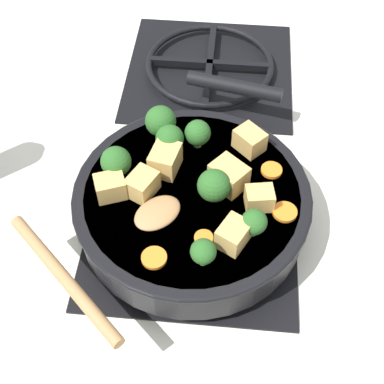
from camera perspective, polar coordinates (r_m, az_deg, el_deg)
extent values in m
plane|color=silver|center=(0.80, 0.00, -3.76)|extent=(2.40, 2.40, 0.00)
cube|color=black|center=(0.80, 0.00, -3.60)|extent=(0.31, 0.31, 0.01)
torus|color=black|center=(0.79, 0.00, -2.94)|extent=(0.24, 0.24, 0.01)
cube|color=black|center=(0.79, 0.00, -2.94)|extent=(0.01, 0.23, 0.01)
cube|color=black|center=(0.79, 0.00, -2.94)|extent=(0.23, 0.01, 0.01)
cube|color=black|center=(1.05, 1.87, 12.83)|extent=(0.31, 0.31, 0.01)
torus|color=black|center=(1.04, 1.90, 13.52)|extent=(0.24, 0.24, 0.01)
cube|color=black|center=(1.04, 1.90, 13.52)|extent=(0.01, 0.23, 0.01)
cube|color=black|center=(1.04, 1.90, 13.52)|extent=(0.23, 0.01, 0.01)
cylinder|color=black|center=(0.76, 0.00, -1.38)|extent=(0.32, 0.32, 0.06)
cylinder|color=brown|center=(0.75, 0.00, -1.20)|extent=(0.30, 0.30, 0.05)
torus|color=black|center=(0.74, 0.00, -0.19)|extent=(0.33, 0.33, 0.01)
cylinder|color=black|center=(0.91, 4.54, 11.16)|extent=(0.16, 0.06, 0.02)
ellipsoid|color=#A87A4C|center=(0.71, -3.71, -2.24)|extent=(0.08, 0.08, 0.01)
cylinder|color=#A87A4C|center=(0.67, -13.51, -8.85)|extent=(0.17, 0.16, 0.02)
cube|color=tan|center=(0.78, 6.16, 5.50)|extent=(0.05, 0.05, 0.03)
cube|color=tan|center=(0.73, -8.71, 0.54)|extent=(0.05, 0.04, 0.03)
cube|color=tan|center=(0.71, 7.20, -0.67)|extent=(0.04, 0.04, 0.03)
cube|color=tan|center=(0.72, -5.32, 0.81)|extent=(0.05, 0.05, 0.03)
cube|color=tan|center=(0.68, 4.44, -4.56)|extent=(0.05, 0.05, 0.03)
cube|color=tan|center=(0.73, 3.95, 1.73)|extent=(0.06, 0.06, 0.04)
cube|color=tan|center=(0.75, -2.87, 3.46)|extent=(0.05, 0.05, 0.04)
cylinder|color=#709956|center=(0.79, 0.27, 5.32)|extent=(0.01, 0.01, 0.01)
sphere|color=#285B23|center=(0.77, 0.28, 6.35)|extent=(0.04, 0.04, 0.04)
cylinder|color=#709956|center=(0.78, -2.34, 4.62)|extent=(0.01, 0.01, 0.01)
sphere|color=#285B23|center=(0.76, -2.39, 5.70)|extent=(0.04, 0.04, 0.04)
cylinder|color=#709956|center=(0.72, 2.30, -0.43)|extent=(0.01, 0.01, 0.01)
sphere|color=#285B23|center=(0.71, 2.36, 0.71)|extent=(0.04, 0.04, 0.04)
cylinder|color=#709956|center=(0.67, 1.19, -7.18)|extent=(0.01, 0.01, 0.01)
sphere|color=#285B23|center=(0.65, 1.21, -6.36)|extent=(0.03, 0.03, 0.03)
cylinder|color=#709956|center=(0.80, -3.29, 6.38)|extent=(0.01, 0.01, 0.01)
sphere|color=#285B23|center=(0.79, -3.37, 7.56)|extent=(0.05, 0.05, 0.05)
cylinder|color=#709956|center=(0.76, -7.93, 2.15)|extent=(0.01, 0.01, 0.01)
sphere|color=#285B23|center=(0.74, -8.12, 3.24)|extent=(0.04, 0.04, 0.04)
cylinder|color=#709956|center=(0.69, 6.50, -4.07)|extent=(0.01, 0.01, 0.01)
sphere|color=#285B23|center=(0.68, 6.64, -3.18)|extent=(0.03, 0.03, 0.03)
cylinder|color=orange|center=(0.72, 9.87, -2.12)|extent=(0.03, 0.03, 0.01)
cylinder|color=orange|center=(0.67, -4.06, -7.02)|extent=(0.03, 0.03, 0.01)
cylinder|color=orange|center=(0.69, 1.26, -4.94)|extent=(0.02, 0.02, 0.01)
cylinder|color=orange|center=(0.76, 8.48, 2.32)|extent=(0.03, 0.03, 0.01)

